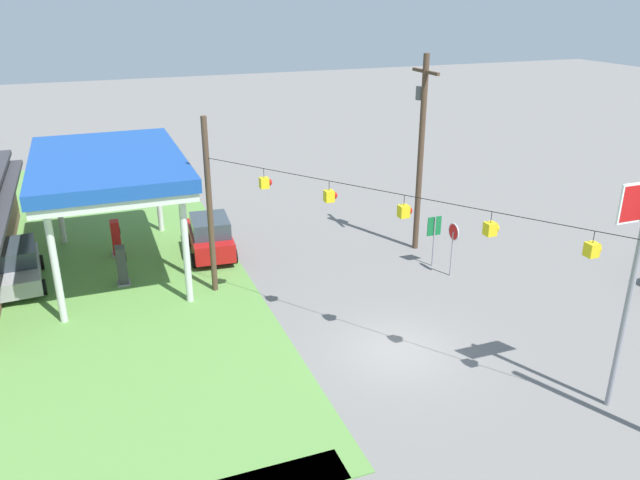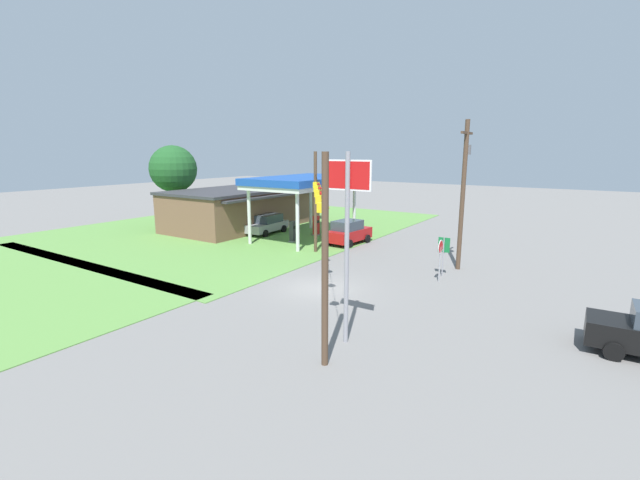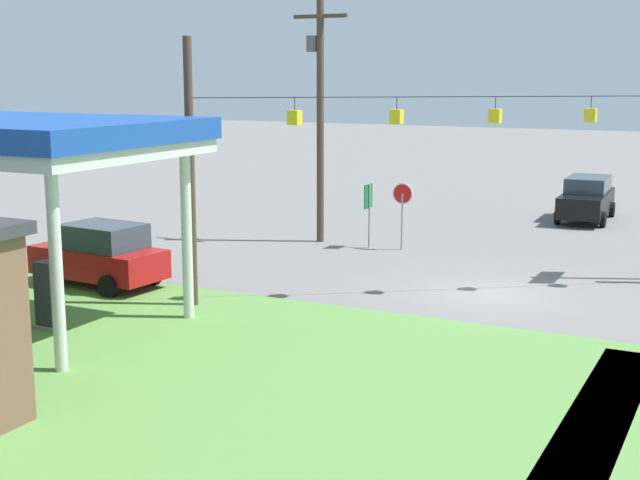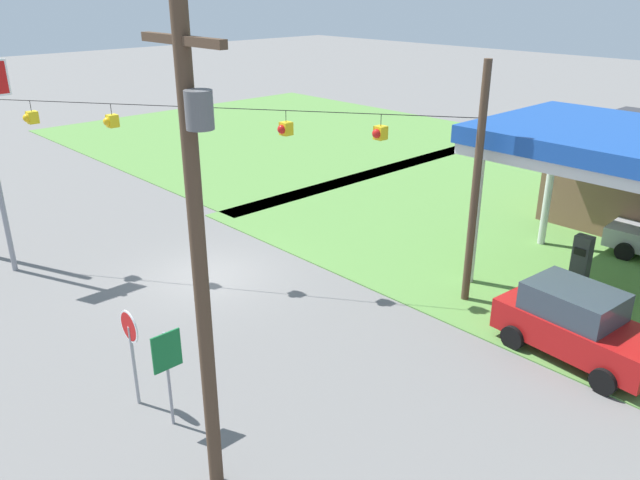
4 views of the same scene
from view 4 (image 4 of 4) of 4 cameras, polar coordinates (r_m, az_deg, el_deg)
name	(u,v)px [view 4 (image 4 of 4)]	position (r m, az deg, el deg)	size (l,w,h in m)	color
ground_plane	(208,276)	(21.93, -10.18, -3.25)	(160.00, 160.00, 0.00)	slate
grass_verge_opposite_corner	(274,132)	(43.22, -4.26, 9.78)	(24.00, 24.00, 0.04)	#5B8E42
fuel_pump_near	(581,262)	(22.31, 22.74, -1.89)	(0.71, 0.56, 1.77)	gray
car_at_pumps_front	(577,323)	(18.03, 22.41, -7.06)	(4.37, 2.37, 1.97)	#AD1414
stop_sign_roadside	(130,337)	(15.14, -16.94, -8.52)	(0.80, 0.08, 2.50)	#99999E
route_sign	(167,360)	(14.28, -13.78, -10.63)	(0.10, 0.70, 2.40)	gray
utility_pole_main	(199,244)	(10.79, -10.98, -0.37)	(2.20, 0.44, 9.35)	#4C3828
signal_span_gantry	(199,159)	(20.51, -11.00, 7.27)	(14.43, 10.24, 7.45)	#4C3828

